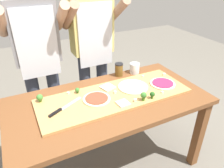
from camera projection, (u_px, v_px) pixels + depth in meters
name	position (u px, v px, depth m)	size (l,w,h in m)	color
ground_plane	(110.00, 164.00, 2.06)	(8.00, 8.00, 0.00)	#6B665B
prep_table	(109.00, 110.00, 1.74)	(1.57, 0.79, 0.75)	brown
cutting_board	(115.00, 96.00, 1.71)	(1.22, 0.44, 0.02)	tan
chefs_knife	(61.00, 109.00, 1.53)	(0.28, 0.16, 0.02)	#B7BABF
pizza_whole_white_garlic	(133.00, 87.00, 1.81)	(0.25, 0.25, 0.02)	beige
pizza_whole_tomato_red	(97.00, 99.00, 1.64)	(0.21, 0.21, 0.02)	beige
pizza_whole_beet_magenta	(163.00, 83.00, 1.86)	(0.22, 0.22, 0.02)	beige
pizza_slice_center	(108.00, 87.00, 1.80)	(0.11, 0.11, 0.01)	beige
pizza_slice_far_right	(123.00, 103.00, 1.59)	(0.09, 0.09, 0.01)	beige
broccoli_floret_center_left	(144.00, 96.00, 1.62)	(0.05, 0.05, 0.07)	#3F7220
broccoli_floret_front_mid	(77.00, 90.00, 1.72)	(0.04, 0.04, 0.05)	#3F7220
broccoli_floret_back_right	(152.00, 94.00, 1.65)	(0.04, 0.04, 0.06)	#2C5915
broccoli_floret_front_left	(40.00, 98.00, 1.61)	(0.05, 0.05, 0.06)	#487A23
cheese_crumble_a	(135.00, 100.00, 1.62)	(0.02, 0.02, 0.02)	silver
cheese_crumble_b	(143.00, 76.00, 1.97)	(0.01, 0.01, 0.01)	white
cheese_crumble_c	(68.00, 93.00, 1.71)	(0.02, 0.02, 0.02)	white
cheese_crumble_d	(164.00, 74.00, 2.00)	(0.02, 0.02, 0.02)	silver
cheese_crumble_e	(115.00, 92.00, 1.73)	(0.02, 0.02, 0.02)	white
cheese_crumble_f	(162.00, 92.00, 1.73)	(0.02, 0.02, 0.02)	white
flour_cup	(135.00, 69.00, 2.08)	(0.09, 0.09, 0.10)	white
sauce_jar	(119.00, 70.00, 2.01)	(0.08, 0.08, 0.13)	brown
cook_left	(37.00, 51.00, 1.92)	(0.54, 0.39, 1.67)	#333847
cook_right	(92.00, 43.00, 2.13)	(0.54, 0.39, 1.67)	#333847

